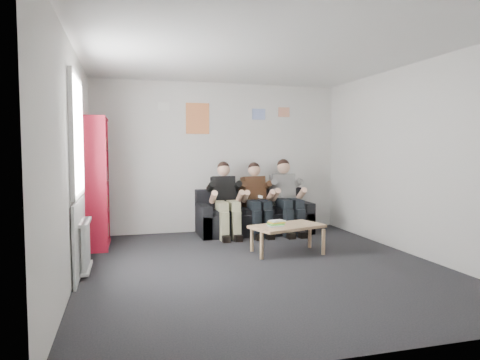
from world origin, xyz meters
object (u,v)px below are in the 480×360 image
object	(u,v)px
sofa	(254,217)
person_left	(226,200)
person_middle	(257,199)
person_right	(287,197)
coffee_table	(287,228)
bookshelf	(98,183)

from	to	relation	value
sofa	person_left	world-z (taller)	person_left
person_middle	person_right	xyz separation A→B (m)	(0.56, -0.00, 0.02)
coffee_table	person_middle	world-z (taller)	person_middle
sofa	person_left	distance (m)	0.69
coffee_table	person_middle	distance (m)	1.42
coffee_table	person_middle	size ratio (longest dim) A/B	0.81
bookshelf	person_right	size ratio (longest dim) A/B	1.50
person_middle	bookshelf	bearing A→B (deg)	177.96
sofa	coffee_table	bearing A→B (deg)	-89.28
bookshelf	coffee_table	bearing A→B (deg)	-21.91
sofa	bookshelf	world-z (taller)	bookshelf
sofa	coffee_table	world-z (taller)	sofa
sofa	person_middle	world-z (taller)	person_middle
bookshelf	coffee_table	xyz separation A→B (m)	(2.64, -1.15, -0.63)
coffee_table	person_right	bearing A→B (deg)	68.78
bookshelf	coffee_table	size ratio (longest dim) A/B	1.94
person_middle	person_right	bearing A→B (deg)	-7.62
sofa	person_middle	distance (m)	0.40
person_left	person_right	xyz separation A→B (m)	(1.12, -0.00, 0.01)
coffee_table	person_right	distance (m)	1.52
person_left	sofa	bearing A→B (deg)	19.12
person_left	person_middle	size ratio (longest dim) A/B	1.01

